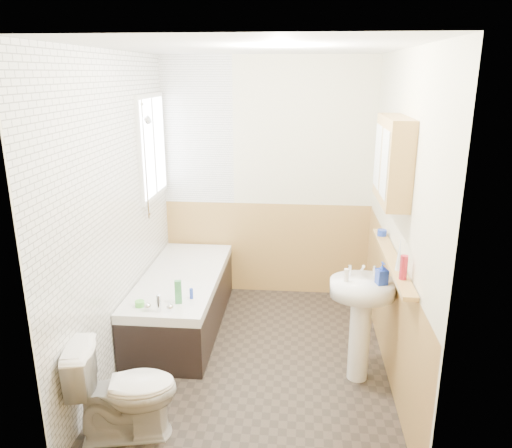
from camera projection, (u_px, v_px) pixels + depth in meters
The scene contains 26 objects.
floor at pixel (254, 358), 4.25m from camera, with size 2.80×2.80×0.00m, color black.
ceiling at pixel (254, 47), 3.52m from camera, with size 2.80×2.80×0.00m, color white.
wall_back at pixel (267, 180), 5.22m from camera, with size 2.20×0.02×2.50m, color beige.
wall_front at pixel (228, 294), 2.54m from camera, with size 2.20×0.02×2.50m, color beige.
wall_left at pixel (116, 214), 3.98m from camera, with size 0.02×2.80×2.50m, color beige.
wall_right at pixel (400, 221), 3.78m from camera, with size 0.02×2.80×2.50m, color beige.
wainscot_right at pixel (389, 310), 4.01m from camera, with size 0.01×2.80×1.00m, color tan.
wainscot_front at pixel (231, 416), 2.78m from camera, with size 2.20×0.01×1.00m, color tan.
wainscot_back at pixel (266, 248), 5.42m from camera, with size 2.20×0.01×1.00m, color tan.
tile_cladding_left at pixel (119, 214), 3.98m from camera, with size 0.01×2.80×2.50m, color white.
tile_return_back at pixel (197, 131), 5.12m from camera, with size 0.75×0.01×1.50m, color white.
window at pixel (153, 147), 4.76m from camera, with size 0.03×0.79×0.99m.
bathtub at pixel (183, 299), 4.71m from camera, with size 0.70×1.71×0.67m.
shower_riser at pixel (146, 150), 4.45m from camera, with size 0.10×0.07×1.08m.
toilet at pixel (124, 390), 3.26m from camera, with size 0.39×0.69×0.68m, color white.
sink at pixel (361, 309), 3.81m from camera, with size 0.49×0.40×0.95m.
pine_shelf at pixel (392, 259), 3.68m from camera, with size 0.10×1.39×0.03m, color tan.
medicine_cabinet at pixel (393, 160), 3.60m from camera, with size 0.17×0.69×0.62m.
foam_can at pixel (404, 267), 3.26m from camera, with size 0.05×0.05×0.16m, color maroon.
green_bottle at pixel (400, 254), 3.41m from camera, with size 0.05×0.05×0.23m, color silver.
black_jar at pixel (382, 233), 4.15m from camera, with size 0.08×0.08×0.05m, color #19339E.
soap_bottle at pixel (382, 279), 3.66m from camera, with size 0.08×0.17×0.08m, color #19339E.
clear_bottle at pixel (346, 275), 3.70m from camera, with size 0.04×0.04×0.10m, color silver.
blue_gel at pixel (178, 292), 4.03m from camera, with size 0.05×0.03×0.20m, color #388447.
cream_jar at pixel (140, 304), 4.00m from camera, with size 0.08×0.08×0.05m, color #59C647.
orange_bottle at pixel (191, 294), 4.13m from camera, with size 0.03×0.03×0.09m, color #19339E.
Camera 1 is at (0.35, -3.71, 2.33)m, focal length 35.00 mm.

